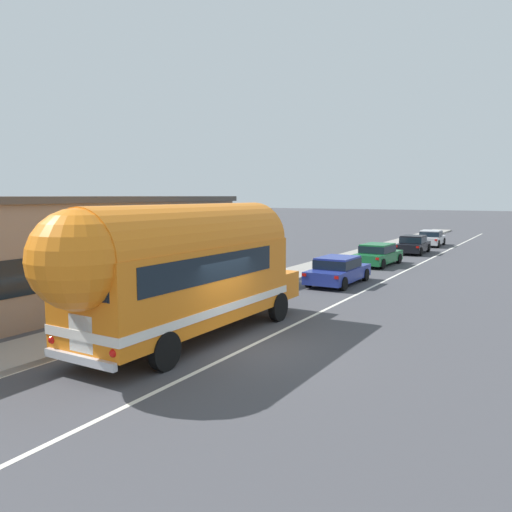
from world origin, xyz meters
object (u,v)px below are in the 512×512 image
painted_bus (179,267)px  car_second (378,254)px  car_third (413,244)px  car_fourth (431,238)px  car_lead (338,269)px

painted_bus → car_second: size_ratio=2.24×
car_second → car_third: (0.28, 7.95, -0.01)m
car_second → car_fourth: 14.71m
car_lead → painted_bus: bearing=-90.9°
car_second → car_fourth: bearing=89.3°
car_third → car_second: bearing=-92.0°
car_third → car_fourth: same height
painted_bus → car_fourth: painted_bus is taller
painted_bus → car_second: painted_bus is taller
car_lead → car_second: same height
car_lead → car_fourth: bearing=90.6°
painted_bus → car_fourth: bearing=90.1°
car_lead → car_fourth: size_ratio=1.05×
car_second → car_third: 7.95m
painted_bus → car_lead: (0.19, 12.09, -1.57)m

